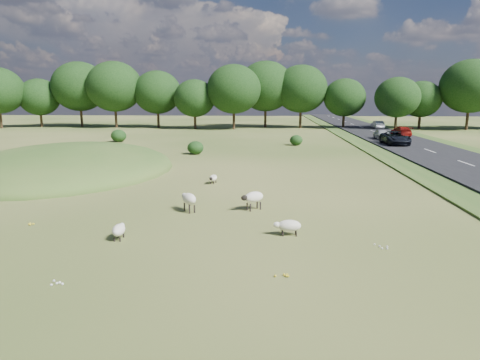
# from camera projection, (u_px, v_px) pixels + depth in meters

# --- Properties ---
(ground) EXTENTS (160.00, 160.00, 0.00)m
(ground) POSITION_uv_depth(u_px,v_px,m) (229.00, 157.00, 40.51)
(ground) COLOR #2A4916
(ground) RESTS_ON ground
(mound) EXTENTS (16.00, 20.00, 4.00)m
(mound) POSITION_uv_depth(u_px,v_px,m) (68.00, 170.00, 33.40)
(mound) COLOR #33561E
(mound) RESTS_ON ground
(road) EXTENTS (8.00, 150.00, 0.25)m
(road) POSITION_uv_depth(u_px,v_px,m) (410.00, 145.00, 49.05)
(road) COLOR black
(road) RESTS_ON ground
(treeline) EXTENTS (96.28, 14.66, 11.70)m
(treeline) POSITION_uv_depth(u_px,v_px,m) (241.00, 90.00, 73.96)
(treeline) COLOR black
(treeline) RESTS_ON ground
(shrubs) EXTENTS (23.58, 12.29, 1.55)m
(shrubs) POSITION_uv_depth(u_px,v_px,m) (179.00, 140.00, 49.25)
(shrubs) COLOR black
(shrubs) RESTS_ON ground
(sheep_0) EXTENTS (0.54, 1.12, 0.64)m
(sheep_0) POSITION_uv_depth(u_px,v_px,m) (119.00, 230.00, 17.42)
(sheep_0) COLOR beige
(sheep_0) RESTS_ON ground
(sheep_1) EXTENTS (1.08, 1.32, 0.95)m
(sheep_1) POSITION_uv_depth(u_px,v_px,m) (189.00, 199.00, 21.51)
(sheep_1) COLOR beige
(sheep_1) RESTS_ON ground
(sheep_2) EXTENTS (1.18, 0.55, 0.68)m
(sheep_2) POSITION_uv_depth(u_px,v_px,m) (289.00, 226.00, 17.89)
(sheep_2) COLOR beige
(sheep_2) RESTS_ON ground
(sheep_3) EXTENTS (0.60, 1.05, 0.59)m
(sheep_3) POSITION_uv_depth(u_px,v_px,m) (213.00, 178.00, 28.40)
(sheep_3) COLOR beige
(sheep_3) RESTS_ON ground
(sheep_5) EXTENTS (1.30, 1.14, 0.96)m
(sheep_5) POSITION_uv_depth(u_px,v_px,m) (253.00, 197.00, 21.80)
(sheep_5) COLOR beige
(sheep_5) RESTS_ON ground
(car_0) EXTENTS (1.53, 3.79, 1.29)m
(car_0) POSITION_uv_depth(u_px,v_px,m) (382.00, 134.00, 54.19)
(car_0) COLOR #A2A5AA
(car_0) RESTS_ON road
(car_1) EXTENTS (1.85, 4.56, 1.32)m
(car_1) POSITION_uv_depth(u_px,v_px,m) (401.00, 131.00, 58.37)
(car_1) COLOR maroon
(car_1) RESTS_ON road
(car_3) EXTENTS (2.42, 5.25, 1.46)m
(car_3) POSITION_uv_depth(u_px,v_px,m) (395.00, 138.00, 48.50)
(car_3) COLOR black
(car_3) RESTS_ON road
(car_5) EXTENTS (1.38, 3.96, 1.30)m
(car_5) POSITION_uv_depth(u_px,v_px,m) (378.00, 125.00, 70.91)
(car_5) COLOR #A8ACB0
(car_5) RESTS_ON road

